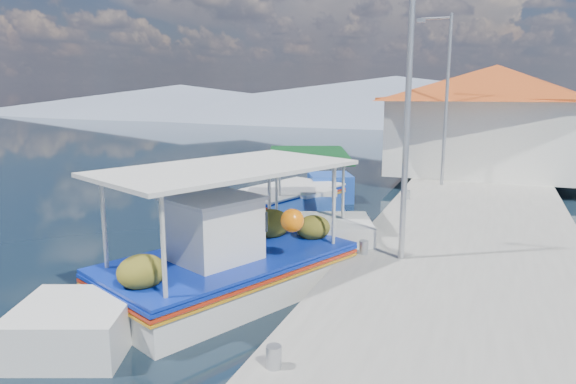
% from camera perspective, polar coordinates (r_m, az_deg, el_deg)
% --- Properties ---
extents(ground, '(160.00, 160.00, 0.00)m').
position_cam_1_polar(ground, '(11.44, -13.55, -9.67)').
color(ground, black).
rests_on(ground, ground).
extents(quay, '(5.00, 44.00, 0.50)m').
position_cam_1_polar(quay, '(15.20, 19.36, -3.74)').
color(quay, '#98958E').
rests_on(quay, ground).
extents(bollards, '(0.20, 17.20, 0.30)m').
position_cam_1_polar(bollards, '(14.57, 11.08, -2.31)').
color(bollards, '#A5A8AD').
rests_on(bollards, quay).
extents(main_caique, '(4.74, 7.93, 2.85)m').
position_cam_1_polar(main_caique, '(10.56, -6.41, -8.05)').
color(main_caique, silver).
rests_on(main_caique, ground).
extents(caique_green_canopy, '(3.57, 6.39, 2.55)m').
position_cam_1_polar(caique_green_canopy, '(14.35, 2.34, -3.43)').
color(caique_green_canopy, silver).
rests_on(caique_green_canopy, ground).
extents(caique_blue_hull, '(3.44, 6.69, 1.25)m').
position_cam_1_polar(caique_blue_hull, '(17.04, -0.28, -1.19)').
color(caique_blue_hull, '#1C46AB').
rests_on(caique_blue_hull, ground).
extents(harbor_building, '(10.49, 10.49, 4.40)m').
position_cam_1_polar(harbor_building, '(23.74, 21.31, 7.55)').
color(harbor_building, white).
rests_on(harbor_building, quay).
extents(lamp_post_near, '(1.21, 0.14, 6.00)m').
position_cam_1_polar(lamp_post_near, '(10.85, 12.35, 10.09)').
color(lamp_post_near, '#A5A8AD').
rests_on(lamp_post_near, quay).
extents(lamp_post_far, '(1.21, 0.14, 6.00)m').
position_cam_1_polar(lamp_post_far, '(19.78, 16.52, 10.36)').
color(lamp_post_far, '#A5A8AD').
rests_on(lamp_post_far, quay).
extents(mountain_ridge, '(171.40, 96.00, 5.50)m').
position_cam_1_polar(mountain_ridge, '(64.74, 21.72, 8.82)').
color(mountain_ridge, slate).
rests_on(mountain_ridge, ground).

